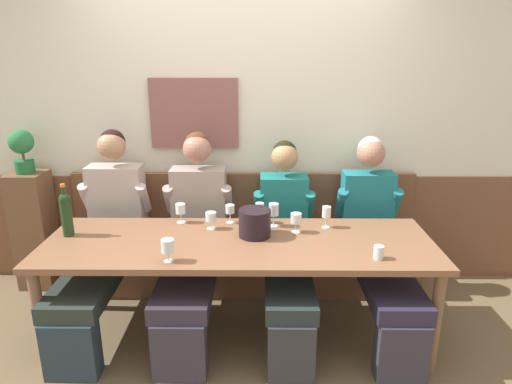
{
  "coord_description": "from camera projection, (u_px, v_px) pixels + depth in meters",
  "views": [
    {
      "loc": [
        0.13,
        -2.58,
        1.91
      ],
      "look_at": [
        0.11,
        0.44,
        0.95
      ],
      "focal_mm": 31.66,
      "sensor_mm": 36.0,
      "label": 1
    }
  ],
  "objects": [
    {
      "name": "potted_plant",
      "position": [
        22.0,
        148.0,
        3.51
      ],
      "size": [
        0.19,
        0.19,
        0.35
      ],
      "color": "#1F6032",
      "rests_on": "corner_pedestal"
    },
    {
      "name": "ground_plane",
      "position": [
        239.0,
        348.0,
        3.04
      ],
      "size": [
        6.8,
        6.8,
        0.02
      ],
      "primitive_type": "cube",
      "color": "brown",
      "rests_on": "ground"
    },
    {
      "name": "person_center_left_seat",
      "position": [
        194.0,
        233.0,
        3.29
      ],
      "size": [
        0.53,
        1.28,
        1.31
      ],
      "color": "#322E3B",
      "rests_on": "ground"
    },
    {
      "name": "wine_glass_by_bottle",
      "position": [
        211.0,
        217.0,
        3.11
      ],
      "size": [
        0.08,
        0.08,
        0.12
      ],
      "color": "silver",
      "rests_on": "dining_table"
    },
    {
      "name": "wine_glass_mid_left",
      "position": [
        230.0,
        210.0,
        3.22
      ],
      "size": [
        0.06,
        0.06,
        0.13
      ],
      "color": "silver",
      "rests_on": "dining_table"
    },
    {
      "name": "ice_bucket",
      "position": [
        255.0,
        223.0,
        2.99
      ],
      "size": [
        0.21,
        0.21,
        0.18
      ],
      "primitive_type": "cylinder",
      "color": "black",
      "rests_on": "dining_table"
    },
    {
      "name": "wine_glass_center_rear",
      "position": [
        168.0,
        247.0,
        2.63
      ],
      "size": [
        0.08,
        0.08,
        0.14
      ],
      "color": "silver",
      "rests_on": "dining_table"
    },
    {
      "name": "person_right_seat",
      "position": [
        286.0,
        235.0,
        3.29
      ],
      "size": [
        0.47,
        1.28,
        1.25
      ],
      "color": "#303037",
      "rests_on": "ground"
    },
    {
      "name": "wall_bench",
      "position": [
        243.0,
        255.0,
        3.74
      ],
      "size": [
        2.84,
        0.42,
        0.94
      ],
      "color": "brown",
      "rests_on": "ground"
    },
    {
      "name": "water_tumbler_right",
      "position": [
        379.0,
        252.0,
        2.68
      ],
      "size": [
        0.06,
        0.06,
        0.08
      ],
      "primitive_type": "cylinder",
      "color": "silver",
      "rests_on": "dining_table"
    },
    {
      "name": "dining_table",
      "position": [
        239.0,
        250.0,
        2.96
      ],
      "size": [
        2.54,
        0.82,
        0.72
      ],
      "color": "brown",
      "rests_on": "ground"
    },
    {
      "name": "room_wall_back",
      "position": [
        242.0,
        116.0,
        3.65
      ],
      "size": [
        6.8,
        0.12,
        2.8
      ],
      "color": "silver",
      "rests_on": "ground"
    },
    {
      "name": "wine_glass_center_front",
      "position": [
        274.0,
        211.0,
        3.15
      ],
      "size": [
        0.07,
        0.07,
        0.17
      ],
      "color": "silver",
      "rests_on": "dining_table"
    },
    {
      "name": "wine_glass_near_bucket",
      "position": [
        326.0,
        213.0,
        3.13
      ],
      "size": [
        0.06,
        0.06,
        0.15
      ],
      "color": "silver",
      "rests_on": "dining_table"
    },
    {
      "name": "wood_wainscot_panel",
      "position": [
        244.0,
        227.0,
        3.89
      ],
      "size": [
        6.8,
        0.03,
        0.9
      ],
      "primitive_type": "cube",
      "color": "brown",
      "rests_on": "ground"
    },
    {
      "name": "corner_pedestal",
      "position": [
        35.0,
        230.0,
        3.72
      ],
      "size": [
        0.28,
        0.28,
        0.98
      ],
      "primitive_type": "cube",
      "color": "brown",
      "rests_on": "ground"
    },
    {
      "name": "wine_glass_left_end",
      "position": [
        296.0,
        219.0,
        3.05
      ],
      "size": [
        0.07,
        0.07,
        0.14
      ],
      "color": "silver",
      "rests_on": "dining_table"
    },
    {
      "name": "wine_bottle_amber_mid",
      "position": [
        66.0,
        213.0,
        2.98
      ],
      "size": [
        0.07,
        0.07,
        0.36
      ],
      "color": "#1C3619",
      "rests_on": "dining_table"
    },
    {
      "name": "person_center_right_seat",
      "position": [
        105.0,
        231.0,
        3.3
      ],
      "size": [
        0.53,
        1.28,
        1.33
      ],
      "color": "#253440",
      "rests_on": "ground"
    },
    {
      "name": "person_left_seat",
      "position": [
        377.0,
        235.0,
        3.27
      ],
      "size": [
        0.5,
        1.28,
        1.28
      ],
      "color": "#312F3B",
      "rests_on": "ground"
    },
    {
      "name": "wine_glass_right_end",
      "position": [
        181.0,
        210.0,
        3.22
      ],
      "size": [
        0.07,
        0.07,
        0.14
      ],
      "color": "silver",
      "rests_on": "dining_table"
    },
    {
      "name": "wine_glass_mid_right",
      "position": [
        260.0,
        209.0,
        3.22
      ],
      "size": [
        0.06,
        0.06,
        0.15
      ],
      "color": "silver",
      "rests_on": "dining_table"
    }
  ]
}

